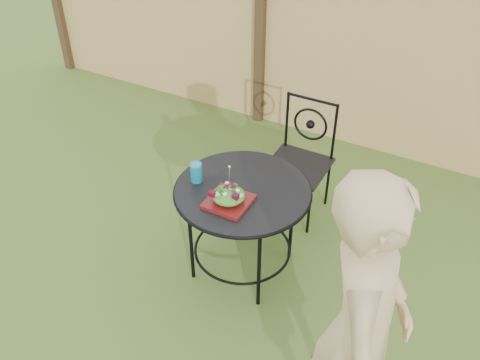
# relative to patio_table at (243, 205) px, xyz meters

# --- Properties ---
(ground) EXTENTS (60.00, 60.00, 0.00)m
(ground) POSITION_rel_patio_table_xyz_m (0.46, -0.22, -0.59)
(ground) COLOR #2C4516
(ground) RESTS_ON ground
(fence) EXTENTS (8.00, 0.12, 1.90)m
(fence) POSITION_rel_patio_table_xyz_m (0.46, 1.98, 0.36)
(fence) COLOR tan
(fence) RESTS_ON ground
(patio_table) EXTENTS (0.92, 0.92, 0.72)m
(patio_table) POSITION_rel_patio_table_xyz_m (0.00, 0.00, 0.00)
(patio_table) COLOR black
(patio_table) RESTS_ON ground
(patio_chair) EXTENTS (0.46, 0.46, 0.95)m
(patio_chair) POSITION_rel_patio_table_xyz_m (0.08, 0.82, -0.08)
(patio_chair) COLOR black
(patio_chair) RESTS_ON ground
(diner) EXTENTS (0.54, 0.72, 1.77)m
(diner) POSITION_rel_patio_table_xyz_m (1.06, -0.85, 0.30)
(diner) COLOR tan
(diner) RESTS_ON ground
(salad_plate) EXTENTS (0.27, 0.27, 0.02)m
(salad_plate) POSITION_rel_patio_table_xyz_m (-0.01, -0.17, 0.15)
(salad_plate) COLOR #4A0F0A
(salad_plate) RESTS_ON patio_table
(salad) EXTENTS (0.21, 0.21, 0.08)m
(salad) POSITION_rel_patio_table_xyz_m (-0.01, -0.17, 0.20)
(salad) COLOR #235614
(salad) RESTS_ON salad_plate
(fork) EXTENTS (0.01, 0.01, 0.18)m
(fork) POSITION_rel_patio_table_xyz_m (-0.00, -0.17, 0.33)
(fork) COLOR silver
(fork) RESTS_ON salad
(drinking_glass) EXTENTS (0.08, 0.08, 0.14)m
(drinking_glass) POSITION_rel_patio_table_xyz_m (-0.32, -0.06, 0.21)
(drinking_glass) COLOR #0C7394
(drinking_glass) RESTS_ON patio_table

